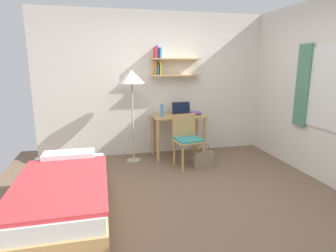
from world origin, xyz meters
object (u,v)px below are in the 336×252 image
water_bottle (162,110)px  book_stack (194,113)px  bed (64,197)px  desk (178,124)px  laptop (182,111)px  handbag (203,159)px  standing_lamp (132,81)px  desk_chair (187,137)px

water_bottle → book_stack: 0.64m
bed → desk: (1.80, 1.78, 0.37)m
desk → laptop: 0.23m
handbag → book_stack: bearing=85.3°
laptop → water_bottle: bearing=-162.9°
desk → laptop: bearing=33.5°
standing_lamp → laptop: size_ratio=4.59×
laptop → standing_lamp: bearing=-170.0°
desk → desk_chair: (0.02, -0.50, -0.13)m
bed → water_bottle: bearing=49.2°
bed → book_stack: book_stack is taller
book_stack → desk: bearing=178.8°
standing_lamp → laptop: standing_lamp is taller
desk_chair → bed: bearing=-144.8°
bed → handbag: (2.05, 1.13, -0.10)m
handbag → desk: bearing=110.8°
desk → standing_lamp: size_ratio=0.60×
standing_lamp → book_stack: bearing=5.3°
standing_lamp → desk_chair: bearing=-24.4°
book_stack → standing_lamp: bearing=-174.7°
handbag → water_bottle: bearing=134.7°
standing_lamp → handbag: (1.09, -0.54, -1.26)m
laptop → book_stack: 0.24m
desk → water_bottle: size_ratio=4.26×
bed → water_bottle: size_ratio=8.28×
bed → water_bottle: 2.35m
bed → standing_lamp: standing_lamp is taller
bed → water_bottle: water_bottle is taller
laptop → handbag: 1.00m
desk_chair → water_bottle: 0.68m
bed → desk: bearing=44.7°
laptop → book_stack: bearing=-14.1°
desk_chair → standing_lamp: size_ratio=0.54×
water_bottle → book_stack: water_bottle is taller
standing_lamp → desk: bearing=7.6°
desk → desk_chair: desk_chair is taller
bed → desk_chair: 2.24m
laptop → handbag: size_ratio=0.82×
standing_lamp → handbag: size_ratio=3.77×
desk_chair → water_bottle: size_ratio=3.86×
book_stack → bed: bearing=-139.8°
bed → standing_lamp: size_ratio=1.16×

